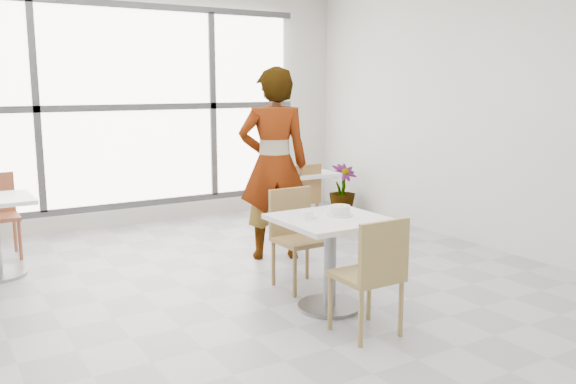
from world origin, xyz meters
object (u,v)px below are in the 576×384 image
coffee_cup (307,216)px  bg_chair_right_near (300,195)px  bg_chair_right_far (278,186)px  plant_right (342,189)px  bg_table_right (301,193)px  main_table (330,245)px  oatmeal_bowl (340,210)px  chair_far (296,231)px  person (274,164)px  chair_near (373,269)px

coffee_cup → bg_chair_right_near: bearing=58.5°
bg_chair_right_far → plant_right: bearing=5.7°
bg_chair_right_far → bg_table_right: bearing=-90.9°
main_table → plant_right: main_table is taller
coffee_cup → bg_chair_right_far: 3.10m
main_table → oatmeal_bowl: (0.10, 0.01, 0.27)m
plant_right → coffee_cup: bearing=-130.8°
chair_far → bg_chair_right_near: 1.77m
chair_far → plant_right: size_ratio=1.27×
chair_far → oatmeal_bowl: size_ratio=4.14×
coffee_cup → main_table: bearing=-6.1°
person → bg_chair_right_far: (0.82, 1.30, -0.48)m
chair_near → coffee_cup: 0.72m
main_table → chair_far: chair_far is taller
oatmeal_bowl → bg_table_right: bearing=64.5°
coffee_cup → bg_table_right: 2.62m
coffee_cup → plant_right: coffee_cup is taller
main_table → bg_chair_right_near: bg_chair_right_near is taller
main_table → chair_near: 0.63m
oatmeal_bowl → bg_table_right: size_ratio=0.28×
main_table → bg_table_right: 2.52m
coffee_cup → chair_far: bearing=64.8°
bg_chair_right_far → oatmeal_bowl: bearing=-111.1°
bg_table_right → plant_right: size_ratio=1.10×
chair_far → plant_right: (2.20, 2.28, -0.16)m
coffee_cup → person: person is taller
chair_far → bg_chair_right_near: bearing=56.2°
bg_chair_right_far → person: bearing=-122.3°
chair_far → person: 1.03m
person → oatmeal_bowl: bearing=103.4°
bg_chair_right_far → plant_right: (1.10, 0.11, -0.16)m
main_table → bg_chair_right_far: size_ratio=0.92×
chair_far → coffee_cup: 0.72m
oatmeal_bowl → coffee_cup: size_ratio=1.32×
chair_far → bg_chair_right_near: size_ratio=1.00×
chair_near → oatmeal_bowl: 0.72m
person → coffee_cup: bearing=92.3°
oatmeal_bowl → plant_right: size_ratio=0.31×
bg_table_right → chair_near: bearing=-113.3°
plant_right → oatmeal_bowl: bearing=-127.0°
bg_chair_right_far → plant_right: bg_chair_right_far is taller
bg_chair_right_near → main_table: bearing=63.1°
bg_chair_right_near → bg_table_right: bearing=-125.3°
chair_near → chair_far: (0.15, 1.24, 0.00)m
chair_far → bg_table_right: size_ratio=1.16×
chair_far → plant_right: 3.17m
person → chair_near: bearing=101.8°
coffee_cup → bg_chair_right_near: 2.45m
person → bg_table_right: (0.81, 0.75, -0.49)m
bg_chair_right_near → bg_chair_right_far: (0.11, 0.69, 0.00)m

